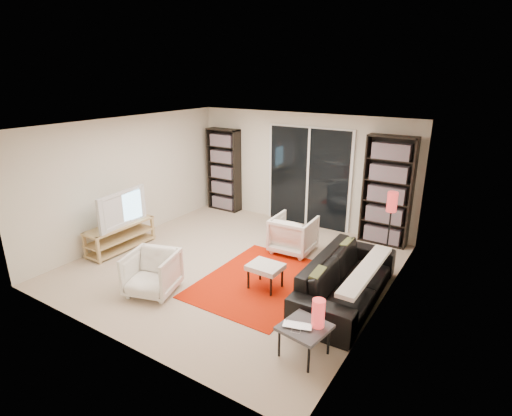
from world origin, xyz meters
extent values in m
plane|color=beige|center=(0.00, 0.00, 0.00)|extent=(5.00, 5.00, 0.00)
cube|color=beige|center=(0.00, 2.50, 1.20)|extent=(5.00, 0.02, 2.40)
cube|color=beige|center=(0.00, -2.50, 1.20)|extent=(5.00, 0.02, 2.40)
cube|color=beige|center=(-2.50, 0.00, 1.20)|extent=(0.02, 5.00, 2.40)
cube|color=beige|center=(2.50, 0.00, 1.20)|extent=(0.02, 5.00, 2.40)
cube|color=white|center=(0.00, 0.00, 2.40)|extent=(5.00, 5.00, 0.02)
cube|color=white|center=(0.20, 2.47, 1.05)|extent=(1.92, 0.06, 2.16)
cube|color=black|center=(0.20, 2.44, 1.05)|extent=(1.80, 0.02, 2.10)
cube|color=white|center=(0.20, 2.42, 1.05)|extent=(0.05, 0.02, 2.10)
cube|color=black|center=(-1.95, 2.34, 0.97)|extent=(0.80, 0.30, 1.95)
cube|color=#A33E64|center=(-1.95, 2.32, 0.97)|extent=(0.70, 0.22, 1.85)
cube|color=black|center=(1.90, 2.34, 1.05)|extent=(0.90, 0.30, 2.10)
cube|color=#A33E64|center=(1.90, 2.32, 1.05)|extent=(0.80, 0.22, 2.00)
cube|color=tan|center=(-2.19, -0.62, 0.48)|extent=(0.43, 1.34, 0.04)
cube|color=tan|center=(-2.19, -0.62, 0.25)|extent=(0.43, 1.34, 0.03)
cube|color=tan|center=(-2.19, -0.62, 0.06)|extent=(0.43, 1.34, 0.04)
cube|color=tan|center=(-2.37, -1.25, 0.25)|extent=(0.05, 0.05, 0.50)
cube|color=tan|center=(-2.37, 0.01, 0.25)|extent=(0.05, 0.05, 0.50)
cube|color=tan|center=(-2.00, -1.25, 0.25)|extent=(0.05, 0.05, 0.50)
cube|color=tan|center=(-2.00, 0.01, 0.25)|extent=(0.05, 0.05, 0.50)
imported|color=black|center=(-2.17, -0.62, 0.83)|extent=(0.27, 1.15, 0.65)
cube|color=red|center=(0.69, -0.26, 0.01)|extent=(1.67, 2.26, 0.01)
imported|color=black|center=(2.03, -0.05, 0.33)|extent=(0.95, 2.30, 0.66)
imported|color=silver|center=(0.61, 1.02, 0.34)|extent=(0.78, 0.80, 0.69)
imported|color=silver|center=(-0.50, -1.43, 0.33)|extent=(0.88, 0.89, 0.65)
cube|color=silver|center=(0.87, -0.40, 0.36)|extent=(0.52, 0.43, 0.08)
cylinder|color=black|center=(0.66, -0.56, 0.16)|extent=(0.04, 0.04, 0.32)
cylinder|color=black|center=(0.67, -0.23, 0.16)|extent=(0.04, 0.04, 0.32)
cylinder|color=black|center=(1.07, -0.57, 0.16)|extent=(0.04, 0.04, 0.32)
cylinder|color=black|center=(1.07, -0.24, 0.16)|extent=(0.04, 0.04, 0.32)
cube|color=#444449|center=(2.06, -1.49, 0.38)|extent=(0.59, 0.59, 0.04)
cylinder|color=black|center=(1.82, -1.66, 0.19)|extent=(0.03, 0.03, 0.38)
cylinder|color=black|center=(1.88, -1.25, 0.19)|extent=(0.03, 0.03, 0.38)
cylinder|color=black|center=(2.23, -1.73, 0.19)|extent=(0.03, 0.03, 0.38)
cylinder|color=black|center=(2.29, -1.32, 0.19)|extent=(0.03, 0.03, 0.38)
imported|color=silver|center=(2.01, -1.60, 0.41)|extent=(0.38, 0.30, 0.03)
cylinder|color=red|center=(2.18, -1.40, 0.57)|extent=(0.15, 0.15, 0.34)
cylinder|color=black|center=(2.18, 1.58, 0.01)|extent=(0.19, 0.19, 0.03)
cylinder|color=black|center=(2.18, 1.58, 0.48)|extent=(0.03, 0.03, 0.95)
cylinder|color=red|center=(2.18, 1.58, 1.10)|extent=(0.17, 0.17, 0.34)
camera|label=1|loc=(3.68, -5.10, 3.17)|focal=28.00mm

